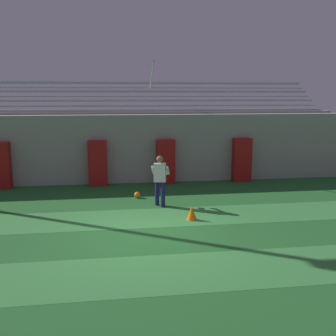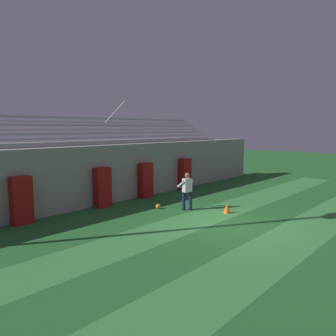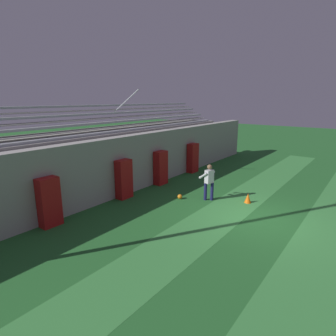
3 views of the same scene
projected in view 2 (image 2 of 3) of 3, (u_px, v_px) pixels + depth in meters
name	position (u px, v px, depth m)	size (l,w,h in m)	color
ground_plane	(230.00, 226.00, 12.16)	(80.00, 80.00, 0.00)	#236028
turf_stripe_mid	(291.00, 240.00, 10.64)	(28.00, 1.86, 0.01)	#38843D
turf_stripe_far	(199.00, 218.00, 13.12)	(28.00, 1.86, 0.01)	#38843D
back_wall	(118.00, 173.00, 16.32)	(24.00, 0.60, 2.80)	#999691
padding_pillar_gate_left	(102.00, 187.00, 15.00)	(0.74, 0.44, 1.81)	maroon
padding_pillar_gate_right	(145.00, 180.00, 17.02)	(0.74, 0.44, 1.81)	maroon
padding_pillar_far_left	(21.00, 200.00, 12.27)	(0.74, 0.44, 1.81)	maroon
padding_pillar_far_right	(185.00, 174.00, 19.40)	(0.74, 0.44, 1.81)	maroon
bleacher_stand	(94.00, 167.00, 17.63)	(18.00, 3.35, 5.03)	#999691
goalkeeper	(187.00, 189.00, 14.36)	(0.67, 0.65, 1.67)	#19194C
soccer_ball	(158.00, 206.00, 14.70)	(0.22, 0.22, 0.22)	orange
traffic_cone	(227.00, 208.00, 13.94)	(0.30, 0.30, 0.42)	orange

